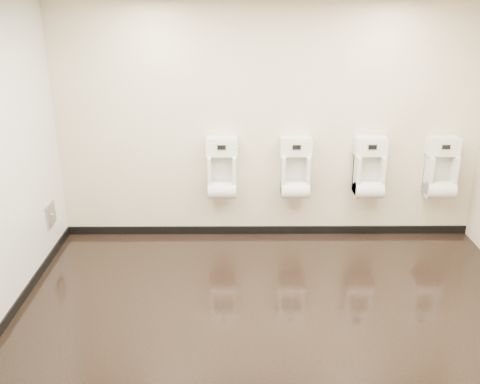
% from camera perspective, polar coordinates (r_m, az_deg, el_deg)
% --- Properties ---
extents(ground, '(5.00, 3.50, 0.00)m').
position_cam_1_polar(ground, '(5.23, 3.93, -12.64)').
color(ground, black).
rests_on(ground, ground).
extents(ceiling, '(5.00, 3.50, 0.00)m').
position_cam_1_polar(ceiling, '(4.36, 4.89, 19.67)').
color(ceiling, white).
extents(back_wall, '(5.00, 0.02, 2.80)m').
position_cam_1_polar(back_wall, '(6.29, 3.11, 7.20)').
color(back_wall, beige).
rests_on(back_wall, ground).
extents(front_wall, '(5.00, 0.02, 2.80)m').
position_cam_1_polar(front_wall, '(3.02, 6.97, -8.85)').
color(front_wall, beige).
rests_on(front_wall, ground).
extents(skirting_back, '(5.00, 0.02, 0.10)m').
position_cam_1_polar(skirting_back, '(6.73, 2.90, -4.07)').
color(skirting_back, black).
rests_on(skirting_back, ground).
extents(skirting_left, '(0.02, 3.50, 0.10)m').
position_cam_1_polar(skirting_left, '(5.61, -22.89, -11.37)').
color(skirting_left, black).
rests_on(skirting_left, ground).
extents(access_panel, '(0.04, 0.25, 0.25)m').
position_cam_1_polar(access_panel, '(6.40, -19.56, -2.29)').
color(access_panel, '#9E9EA3').
rests_on(access_panel, left_wall).
extents(urinal_0, '(0.38, 0.28, 0.71)m').
position_cam_1_polar(urinal_0, '(6.31, -1.93, 2.09)').
color(urinal_0, white).
rests_on(urinal_0, back_wall).
extents(urinal_1, '(0.38, 0.28, 0.71)m').
position_cam_1_polar(urinal_1, '(6.35, 5.91, 2.10)').
color(urinal_1, white).
rests_on(urinal_1, back_wall).
extents(urinal_2, '(0.38, 0.28, 0.71)m').
position_cam_1_polar(urinal_2, '(6.50, 13.61, 2.07)').
color(urinal_2, white).
rests_on(urinal_2, back_wall).
extents(urinal_3, '(0.38, 0.28, 0.71)m').
position_cam_1_polar(urinal_3, '(6.76, 20.63, 2.01)').
color(urinal_3, white).
rests_on(urinal_3, back_wall).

